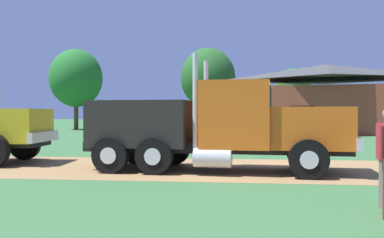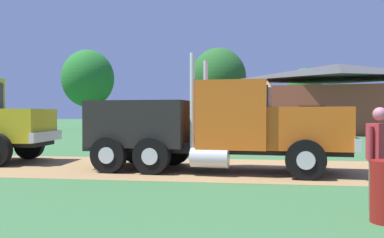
% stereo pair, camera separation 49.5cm
% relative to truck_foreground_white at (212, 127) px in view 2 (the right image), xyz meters
% --- Properties ---
extents(ground_plane, '(200.00, 200.00, 0.00)m').
position_rel_truck_foreground_white_xyz_m(ground_plane, '(1.12, 0.50, -1.27)').
color(ground_plane, '#396A3A').
extents(dirt_track, '(120.00, 5.20, 0.01)m').
position_rel_truck_foreground_white_xyz_m(dirt_track, '(1.12, 0.50, -1.26)').
color(dirt_track, '#9A7649').
rests_on(dirt_track, ground_plane).
extents(truck_foreground_white, '(7.72, 3.08, 3.28)m').
position_rel_truck_foreground_white_xyz_m(truck_foreground_white, '(0.00, 0.00, 0.00)').
color(truck_foreground_white, black).
rests_on(truck_foreground_white, ground_plane).
extents(visitor_walking_mid, '(0.49, 0.44, 1.76)m').
position_rel_truck_foreground_white_xyz_m(visitor_walking_mid, '(3.34, -4.46, -0.32)').
color(visitor_walking_mid, '#B22D33').
rests_on(visitor_walking_mid, ground_plane).
extents(shed_building, '(14.57, 9.74, 5.68)m').
position_rel_truck_foreground_white_xyz_m(shed_building, '(7.84, 23.59, 1.47)').
color(shed_building, brown).
rests_on(shed_building, ground_plane).
extents(tree_left, '(5.30, 5.30, 8.11)m').
position_rel_truck_foreground_white_xyz_m(tree_left, '(-15.66, 28.92, 3.92)').
color(tree_left, '#513823').
rests_on(tree_left, ground_plane).
extents(tree_mid, '(5.38, 5.38, 8.07)m').
position_rel_truck_foreground_white_xyz_m(tree_mid, '(-2.32, 29.32, 3.84)').
color(tree_mid, '#513823').
rests_on(tree_mid, ground_plane).
extents(tree_right, '(3.53, 3.53, 6.28)m').
position_rel_truck_foreground_white_xyz_m(tree_right, '(6.26, 32.45, 3.04)').
color(tree_right, '#513823').
rests_on(tree_right, ground_plane).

